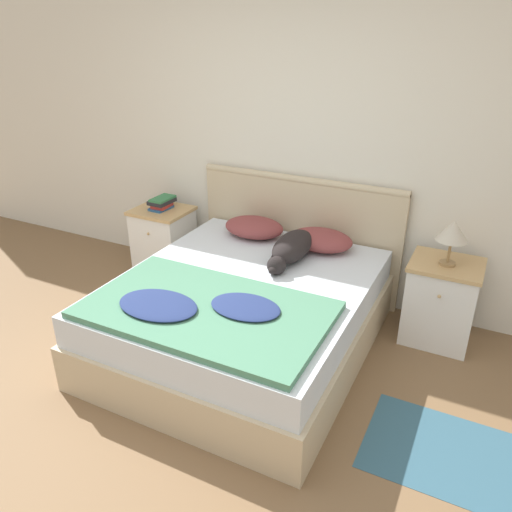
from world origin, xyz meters
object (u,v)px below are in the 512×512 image
Objects in this scene: bed at (244,315)px; pillow_right at (321,240)px; table_lamp at (453,232)px; dog at (292,248)px; nightstand_left at (164,241)px; nightstand_right at (440,302)px; book_stack at (162,203)px; pillow_left at (254,227)px.

pillow_right is (0.29, 0.73, 0.35)m from bed.
dog is at bearing -166.54° from table_lamp.
pillow_right is at bearing 178.33° from table_lamp.
pillow_right is 0.31m from dog.
dog is (0.16, 0.45, 0.37)m from bed.
nightstand_left and nightstand_right have the same top height.
book_stack is at bearing 78.85° from nightstand_left.
book_stack is (0.00, 0.01, 0.36)m from nightstand_left.
book_stack is 0.73× the size of table_lamp.
table_lamp is at bearing -90.00° from nightstand_right.
bed is 1.42m from nightstand_left.
nightstand_right is at bearing 0.05° from pillow_right.
table_lamp reaches higher than dog.
nightstand_left is 1.00× the size of nightstand_right.
pillow_right is (0.57, 0.00, 0.00)m from pillow_left.
nightstand_right is 1.25× the size of pillow_right.
pillow_left is at bearing 148.22° from dog.
table_lamp is at bearing 29.94° from bed.
bed is at bearing -150.06° from table_lamp.
pillow_right is 1.53× the size of table_lamp.
nightstand_right is (1.22, 0.73, 0.05)m from bed.
table_lamp is at bearing 13.46° from dog.
table_lamp is (-0.00, -0.03, 0.55)m from nightstand_right.
pillow_left is 0.70× the size of dog.
table_lamp is (0.93, -0.03, 0.25)m from pillow_right.
dog is (1.38, -0.28, 0.32)m from nightstand_left.
book_stack reaches higher than pillow_left.
nightstand_left is at bearing 179.95° from pillow_left.
pillow_left and pillow_right have the same top height.
pillow_left is at bearing 178.97° from table_lamp.
nightstand_right is at bearing 90.00° from table_lamp.
pillow_right is at bearing -179.95° from nightstand_right.
nightstand_left is at bearing 149.08° from bed.
pillow_left is at bearing 180.00° from pillow_right.
pillow_left is 0.57m from pillow_right.
book_stack is 2.44m from table_lamp.
table_lamp reaches higher than pillow_left.
dog reaches higher than nightstand_right.
nightstand_left is at bearing -101.15° from book_stack.
nightstand_left is 1.44m from dog.
nightstand_right is 1.53m from pillow_left.
pillow_right is at bearing 65.90° from dog.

